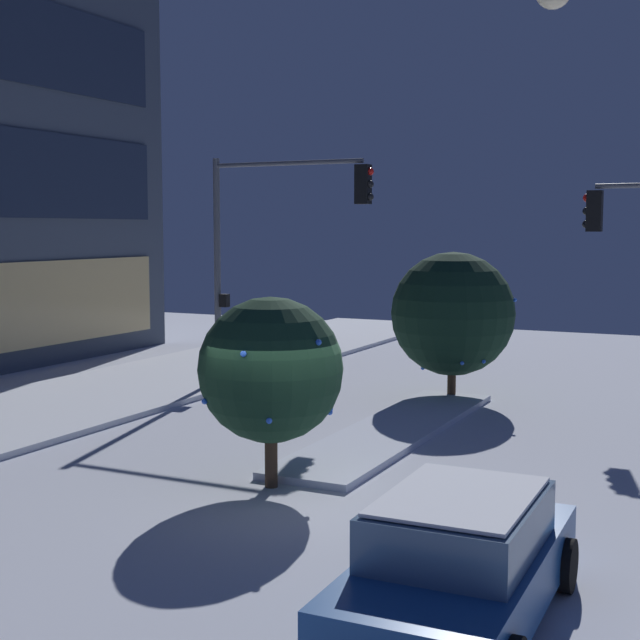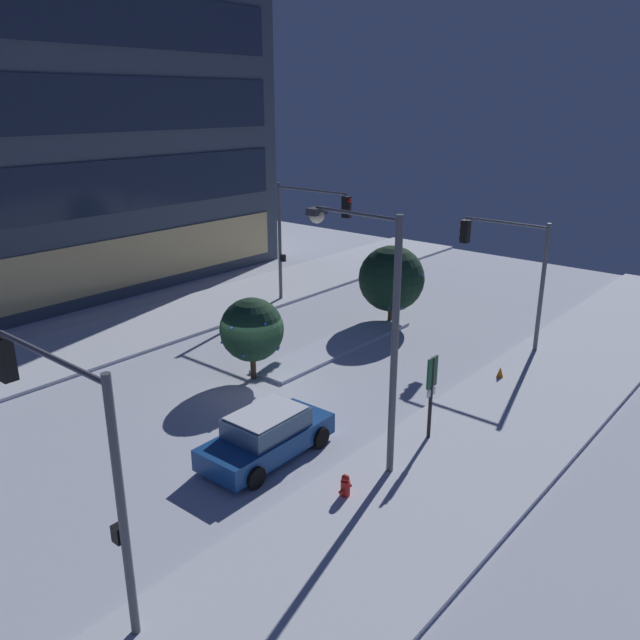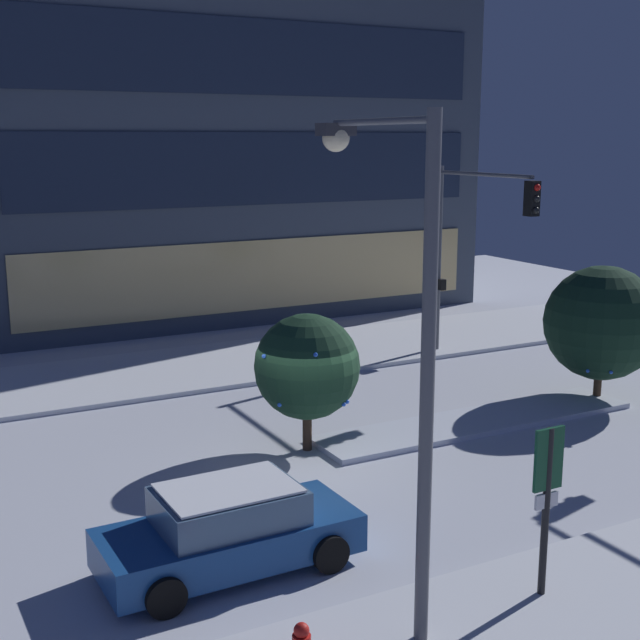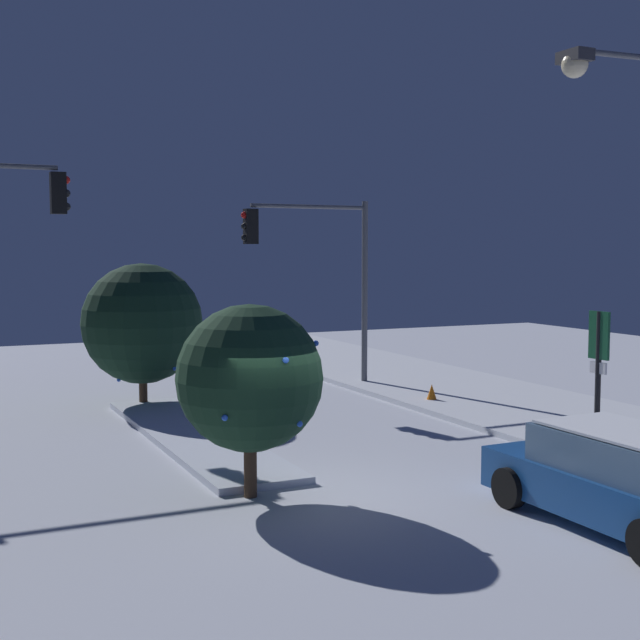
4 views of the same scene
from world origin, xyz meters
name	(u,v)px [view 2 (image 2 of 4)]	position (x,y,z in m)	size (l,w,h in m)	color
ground	(258,385)	(0.00, 0.00, 0.00)	(52.00, 52.00, 0.00)	silver
curb_strip_near	(459,460)	(0.00, -8.60, 0.07)	(52.00, 5.20, 0.14)	silver
curb_strip_far	(127,333)	(0.00, 8.60, 0.07)	(52.00, 5.20, 0.14)	silver
median_strip	(337,346)	(5.04, 0.15, 0.07)	(9.00, 1.80, 0.14)	silver
office_tower_main	(56,28)	(4.99, 20.50, 14.18)	(20.76, 13.97, 28.35)	#424C5B
car_near	(267,435)	(-3.46, -3.92, 0.71)	(4.51, 2.08, 1.49)	#19478C
traffic_light_corner_near_right	(507,258)	(10.00, -5.16, 3.93)	(0.32, 4.07, 5.62)	#565960
traffic_light_corner_near_left	(68,435)	(-10.18, -5.10, 4.02)	(0.32, 4.40, 5.84)	#565960
traffic_light_corner_far_right	(305,225)	(8.49, 5.01, 4.34)	(0.32, 4.79, 6.32)	#565960
street_lamp_arched	(370,305)	(-1.85, -6.47, 4.97)	(0.58, 3.25, 7.59)	#565960
fire_hydrant	(345,488)	(-3.71, -7.13, 0.37)	(0.48, 0.26, 0.78)	red
parking_info_sign	(431,388)	(0.50, -7.21, 1.85)	(0.55, 0.12, 2.89)	black
decorated_tree_median	(391,279)	(9.29, 0.22, 2.22)	(3.17, 3.17, 3.81)	#473323
decorated_tree_left_of_median	(252,330)	(0.32, 0.56, 2.02)	(2.47, 2.47, 3.26)	#473323
construction_cone	(500,374)	(6.35, -6.90, 0.28)	(0.36, 0.36, 0.55)	orange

